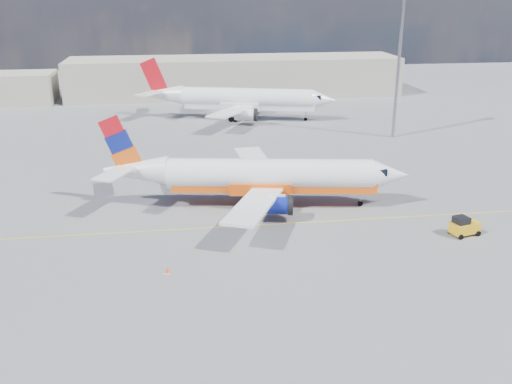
{
  "coord_description": "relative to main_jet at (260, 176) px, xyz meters",
  "views": [
    {
      "loc": [
        -7.9,
        -47.91,
        21.92
      ],
      "look_at": [
        -0.68,
        2.89,
        3.5
      ],
      "focal_mm": 40.0,
      "sensor_mm": 36.0,
      "label": 1
    }
  ],
  "objects": [
    {
      "name": "ground",
      "position": [
        -0.5,
        -8.36,
        -3.27
      ],
      "size": [
        240.0,
        240.0,
        0.0
      ],
      "primitive_type": "plane",
      "color": "slate",
      "rests_on": "ground"
    },
    {
      "name": "main_jet",
      "position": [
        0.0,
        0.0,
        0.0
      ],
      "size": [
        32.5,
        25.3,
        9.82
      ],
      "rotation": [
        0.0,
        0.0,
        -0.16
      ],
      "color": "white",
      "rests_on": "ground"
    },
    {
      "name": "taxi_line",
      "position": [
        -0.5,
        -5.36,
        -3.27
      ],
      "size": [
        70.0,
        0.15,
        0.01
      ],
      "primitive_type": "cube",
      "color": "yellow",
      "rests_on": "ground"
    },
    {
      "name": "traffic_cone",
      "position": [
        -9.73,
        -14.21,
        -2.97
      ],
      "size": [
        0.44,
        0.44,
        0.61
      ],
      "color": "white",
      "rests_on": "ground"
    },
    {
      "name": "terminal_main",
      "position": [
        4.5,
        66.64,
        0.73
      ],
      "size": [
        70.0,
        14.0,
        8.0
      ],
      "primitive_type": "cube",
      "color": "#B1AA98",
      "rests_on": "ground"
    },
    {
      "name": "second_jet",
      "position": [
        2.92,
        42.53,
        0.22
      ],
      "size": [
        34.68,
        26.46,
        10.48
      ],
      "rotation": [
        0.0,
        0.0,
        -0.27
      ],
      "color": "white",
      "rests_on": "ground"
    },
    {
      "name": "floodlight_mast",
      "position": [
        24.87,
        26.36,
        10.17
      ],
      "size": [
        1.64,
        1.64,
        22.42
      ],
      "color": "gray",
      "rests_on": "ground"
    },
    {
      "name": "gse_tug",
      "position": [
        17.79,
        -10.43,
        -2.37
      ],
      "size": [
        2.96,
        2.25,
        1.91
      ],
      "rotation": [
        0.0,
        0.0,
        0.26
      ],
      "color": "black",
      "rests_on": "ground"
    }
  ]
}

